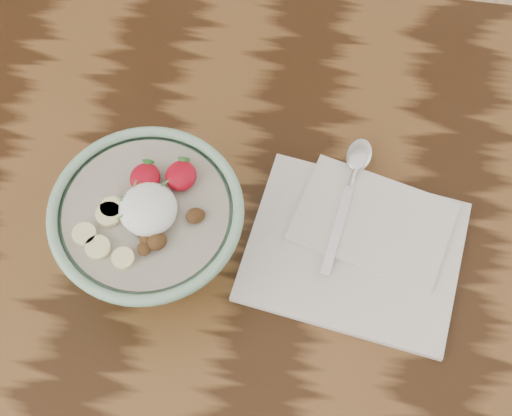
{
  "coord_description": "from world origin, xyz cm",
  "views": [
    {
      "loc": [
        1.98,
        -30.57,
        154.79
      ],
      "look_at": [
        -2.69,
        1.6,
        87.36
      ],
      "focal_mm": 50.0,
      "sensor_mm": 36.0,
      "label": 1
    }
  ],
  "objects": [
    {
      "name": "spoon",
      "position": [
        7.95,
        13.11,
        76.96
      ],
      "size": [
        5.25,
        19.34,
        1.01
      ],
      "rotation": [
        0.0,
        0.0,
        -0.16
      ],
      "color": "silver",
      "rests_on": "napkin"
    },
    {
      "name": "napkin",
      "position": [
        9.36,
        4.08,
        75.65
      ],
      "size": [
        27.7,
        24.0,
        1.54
      ],
      "rotation": [
        0.0,
        0.0,
        -0.15
      ],
      "color": "silver",
      "rests_on": "table"
    },
    {
      "name": "breakfast_bowl",
      "position": [
        -14.31,
        -0.05,
        82.13
      ],
      "size": [
        21.06,
        21.06,
        14.25
      ],
      "rotation": [
        0.0,
        0.0,
        0.33
      ],
      "color": "#85B394",
      "rests_on": "table"
    },
    {
      "name": "table",
      "position": [
        0.0,
        0.0,
        65.7
      ],
      "size": [
        160.0,
        90.0,
        75.0
      ],
      "color": "black",
      "rests_on": "ground"
    }
  ]
}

